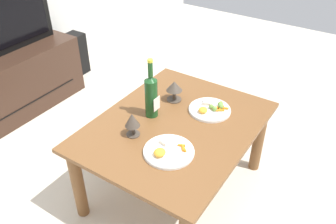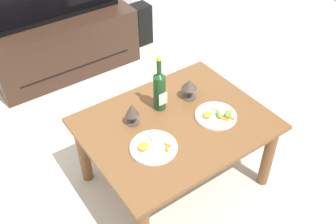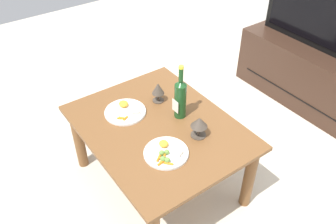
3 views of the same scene
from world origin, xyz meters
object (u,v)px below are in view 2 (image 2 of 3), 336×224
dining_table (175,133)px  tv_stand (64,46)px  dinner_plate_left (153,147)px  dinner_plate_right (216,115)px  goblet_right (189,86)px  wine_bottle (160,89)px  goblet_left (132,111)px  floor_speaker (141,24)px

dining_table → tv_stand: (-0.03, 1.59, -0.17)m
dinner_plate_left → dinner_plate_right: (0.44, -0.00, 0.00)m
goblet_right → dinner_plate_right: 0.25m
wine_bottle → goblet_left: wine_bottle is taller
floor_speaker → goblet_left: 1.84m
tv_stand → dining_table: bearing=-88.8°
tv_stand → dinner_plate_left: (-0.19, -1.69, 0.27)m
goblet_right → tv_stand: bearing=99.3°
goblet_left → goblet_right: bearing=0.0°
wine_bottle → goblet_right: wine_bottle is taller
tv_stand → dinner_plate_left: size_ratio=4.84×
floor_speaker → goblet_left: bearing=-125.3°
floor_speaker → wine_bottle: (-0.79, -1.47, 0.45)m
dinner_plate_right → goblet_right: bearing=93.8°
tv_stand → goblet_left: 1.50m
dining_table → goblet_left: (-0.20, 0.14, 0.18)m
dinner_plate_left → dining_table: bearing=23.3°
floor_speaker → goblet_left: size_ratio=2.92×
dinner_plate_left → dinner_plate_right: 0.44m
floor_speaker → goblet_right: (-0.58, -1.49, 0.40)m
dining_table → goblet_left: size_ratio=7.67×
dining_table → floor_speaker: bearing=64.3°
floor_speaker → goblet_left: (-0.99, -1.49, 0.40)m
tv_stand → wine_bottle: (0.03, -1.43, 0.40)m
tv_stand → dinner_plate_left: 1.72m
tv_stand → goblet_right: goblet_right is taller
wine_bottle → dinner_plate_right: size_ratio=1.44×
dining_table → dinner_plate_right: dinner_plate_right is taller
tv_stand → dinner_plate_right: (0.25, -1.69, 0.27)m
dinner_plate_left → dinner_plate_right: dinner_plate_left is taller
dining_table → dinner_plate_left: size_ratio=4.05×
tv_stand → floor_speaker: size_ratio=3.14×
tv_stand → wine_bottle: size_ratio=3.52×
dining_table → goblet_right: (0.21, 0.14, 0.18)m
dinner_plate_right → dining_table: bearing=155.8°
goblet_left → dinner_plate_left: size_ratio=0.53×
tv_stand → floor_speaker: 0.82m
goblet_left → dinner_plate_left: 0.25m
tv_stand → goblet_left: size_ratio=9.17×
dinner_plate_right → dinner_plate_left: bearing=179.5°
wine_bottle → goblet_left: (-0.20, -0.02, -0.05)m
floor_speaker → dinner_plate_right: bearing=-109.8°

